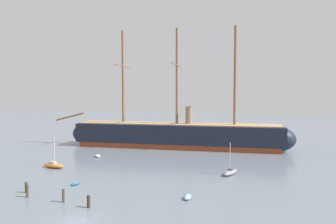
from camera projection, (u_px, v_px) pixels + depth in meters
ground_plane at (77, 223)px, 36.95m from camera, size 400.00×400.00×0.00m
tall_ship at (177, 135)px, 87.28m from camera, size 67.69×13.55×32.60m
dinghy_foreground_left at (75, 183)px, 52.29m from camera, size 1.25×1.96×0.43m
dinghy_foreground_right at (188, 197)px, 45.38m from camera, size 1.11×2.37×0.55m
sailboat_mid_left at (54, 165)px, 63.91m from camera, size 5.23×2.42×6.56m
sailboat_mid_right at (230, 172)px, 58.61m from camera, size 3.19×4.78×6.02m
dinghy_alongside_bow at (98, 156)px, 74.42m from camera, size 2.41×2.66×0.59m
dinghy_far_left at (85, 140)px, 98.71m from camera, size 2.64×2.18×0.58m
dinghy_far_right at (274, 149)px, 83.67m from camera, size 2.66×2.71×0.62m
sailboat_distant_centre at (178, 141)px, 96.84m from camera, size 4.53×2.26×5.67m
mooring_piling_nearest at (26, 187)px, 48.07m from camera, size 0.40×0.40×1.59m
mooring_piling_left_pair at (63, 196)px, 43.87m from camera, size 0.37×0.37×1.86m
mooring_piling_right_pair at (27, 191)px, 45.98m from camera, size 0.36×0.36×1.82m
mooring_piling_midwater at (89, 202)px, 41.79m from camera, size 0.44×0.44×1.64m
seagull_in_flight at (196, 81)px, 64.42m from camera, size 0.47×1.25×0.14m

